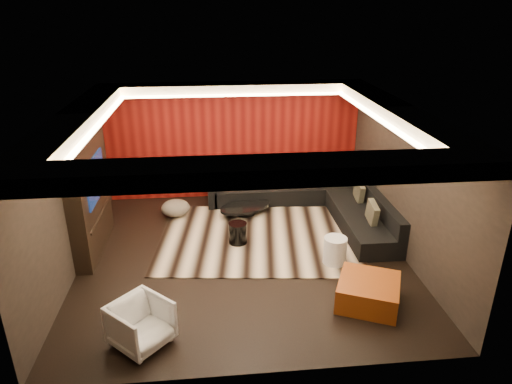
{
  "coord_description": "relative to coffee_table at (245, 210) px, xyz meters",
  "views": [
    {
      "loc": [
        -0.53,
        -7.53,
        4.46
      ],
      "look_at": [
        0.3,
        0.6,
        1.05
      ],
      "focal_mm": 32.0,
      "sensor_mm": 36.0,
      "label": 1
    }
  ],
  "objects": [
    {
      "name": "tv_screen",
      "position": [
        -2.87,
        -1.21,
        1.33
      ],
      "size": [
        0.04,
        1.3,
        0.8
      ],
      "primitive_type": "cube",
      "color": "black",
      "rests_on": "ground"
    },
    {
      "name": "ceiling",
      "position": [
        -0.18,
        -1.81,
        2.69
      ],
      "size": [
        6.0,
        6.0,
        0.02
      ],
      "primitive_type": "cube",
      "color": "silver",
      "rests_on": "ground"
    },
    {
      "name": "tv_shelf",
      "position": [
        -2.87,
        -1.21,
        0.58
      ],
      "size": [
        0.04,
        1.6,
        0.04
      ],
      "primitive_type": "cube",
      "color": "black",
      "rests_on": "ground"
    },
    {
      "name": "drum_stool",
      "position": [
        -0.25,
        -1.33,
        0.11
      ],
      "size": [
        0.42,
        0.42,
        0.43
      ],
      "primitive_type": "cylinder",
      "rotation": [
        0.0,
        0.0,
        -0.16
      ],
      "color": "black",
      "rests_on": "rug"
    },
    {
      "name": "soffit_left",
      "position": [
        -2.88,
        -1.81,
        2.57
      ],
      "size": [
        0.6,
        4.8,
        0.22
      ],
      "primitive_type": "cube",
      "color": "silver",
      "rests_on": "ground"
    },
    {
      "name": "tv_surround",
      "position": [
        -3.03,
        -1.21,
        0.98
      ],
      "size": [
        0.3,
        2.0,
        2.2
      ],
      "primitive_type": "cube",
      "color": "black",
      "rests_on": "ground"
    },
    {
      "name": "orange_ottoman",
      "position": [
        1.68,
        -3.49,
        0.08
      ],
      "size": [
        1.22,
        1.22,
        0.41
      ],
      "primitive_type": "cube",
      "rotation": [
        0.0,
        0.0,
        -0.42
      ],
      "color": "#A84715",
      "rests_on": "floor"
    },
    {
      "name": "soffit_front",
      "position": [
        -0.18,
        -4.51,
        2.57
      ],
      "size": [
        6.0,
        0.6,
        0.22
      ],
      "primitive_type": "cube",
      "color": "silver",
      "rests_on": "ground"
    },
    {
      "name": "throw_pillows",
      "position": [
        1.56,
        0.09,
        0.5
      ],
      "size": [
        2.97,
        2.74,
        0.5
      ],
      "color": "tan",
      "rests_on": "sectional_sofa"
    },
    {
      "name": "cove_left",
      "position": [
        -2.54,
        -1.81,
        2.48
      ],
      "size": [
        0.08,
        4.8,
        0.04
      ],
      "primitive_type": "cube",
      "color": "#FFD899",
      "rests_on": "ground"
    },
    {
      "name": "striped_pouf",
      "position": [
        -1.56,
        0.08,
        0.07
      ],
      "size": [
        0.7,
        0.7,
        0.35
      ],
      "primitive_type": "ellipsoid",
      "rotation": [
        0.0,
        0.0,
        -0.1
      ],
      "color": "beige",
      "rests_on": "rug"
    },
    {
      "name": "armchair",
      "position": [
        -1.77,
        -4.09,
        0.21
      ],
      "size": [
        1.03,
        1.03,
        0.67
      ],
      "primitive_type": "imported",
      "rotation": [
        0.0,
        0.0,
        0.81
      ],
      "color": "white",
      "rests_on": "floor"
    },
    {
      "name": "cove_front",
      "position": [
        -0.18,
        -4.17,
        2.48
      ],
      "size": [
        4.8,
        0.08,
        0.04
      ],
      "primitive_type": "cube",
      "color": "#FFD899",
      "rests_on": "ground"
    },
    {
      "name": "wall_left",
      "position": [
        -3.19,
        -1.81,
        1.28
      ],
      "size": [
        0.02,
        6.0,
        2.8
      ],
      "primitive_type": "cube",
      "color": "black",
      "rests_on": "ground"
    },
    {
      "name": "red_feature_wall",
      "position": [
        -0.18,
        1.16,
        1.28
      ],
      "size": [
        5.98,
        0.05,
        2.78
      ],
      "primitive_type": "cube",
      "color": "#6B0C0A",
      "rests_on": "ground"
    },
    {
      "name": "sectional_sofa",
      "position": [
        1.56,
        0.05,
        0.14
      ],
      "size": [
        3.65,
        3.5,
        0.75
      ],
      "color": "black",
      "rests_on": "floor"
    },
    {
      "name": "wall_right",
      "position": [
        2.83,
        -1.81,
        1.28
      ],
      "size": [
        0.02,
        6.0,
        2.8
      ],
      "primitive_type": "cube",
      "color": "black",
      "rests_on": "ground"
    },
    {
      "name": "soffit_right",
      "position": [
        2.52,
        -1.81,
        2.57
      ],
      "size": [
        0.6,
        4.8,
        0.22
      ],
      "primitive_type": "cube",
      "color": "silver",
      "rests_on": "ground"
    },
    {
      "name": "rug",
      "position": [
        0.19,
        -1.14,
        -0.11
      ],
      "size": [
        4.3,
        3.42,
        0.02
      ],
      "primitive_type": "cube",
      "rotation": [
        0.0,
        0.0,
        -0.11
      ],
      "color": "beige",
      "rests_on": "floor"
    },
    {
      "name": "cove_right",
      "position": [
        2.18,
        -1.81,
        2.48
      ],
      "size": [
        0.08,
        4.8,
        0.04
      ],
      "primitive_type": "cube",
      "color": "#FFD899",
      "rests_on": "ground"
    },
    {
      "name": "floor",
      "position": [
        -0.18,
        -1.81,
        -0.13
      ],
      "size": [
        6.0,
        6.0,
        0.02
      ],
      "primitive_type": "cube",
      "color": "black",
      "rests_on": "ground"
    },
    {
      "name": "wall_back",
      "position": [
        -0.18,
        1.2,
        1.28
      ],
      "size": [
        6.0,
        0.02,
        2.8
      ],
      "primitive_type": "cube",
      "color": "black",
      "rests_on": "ground"
    },
    {
      "name": "cove_back",
      "position": [
        -0.18,
        0.55,
        2.48
      ],
      "size": [
        4.8,
        0.08,
        0.04
      ],
      "primitive_type": "cube",
      "color": "#FFD899",
      "rests_on": "ground"
    },
    {
      "name": "white_side_table",
      "position": [
        1.47,
        -2.26,
        0.14
      ],
      "size": [
        0.56,
        0.56,
        0.53
      ],
      "primitive_type": "cylinder",
      "rotation": [
        0.0,
        0.0,
        0.42
      ],
      "color": "white",
      "rests_on": "floor"
    },
    {
      "name": "coffee_table",
      "position": [
        0.0,
        0.0,
        0.0
      ],
      "size": [
        1.6,
        1.6,
        0.2
      ],
      "primitive_type": "cylinder",
      "rotation": [
        0.0,
        0.0,
        0.43
      ],
      "color": "black",
      "rests_on": "rug"
    },
    {
      "name": "soffit_back",
      "position": [
        -0.18,
        0.89,
        2.57
      ],
      "size": [
        6.0,
        0.6,
        0.22
      ],
      "primitive_type": "cube",
      "color": "silver",
      "rests_on": "ground"
    }
  ]
}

